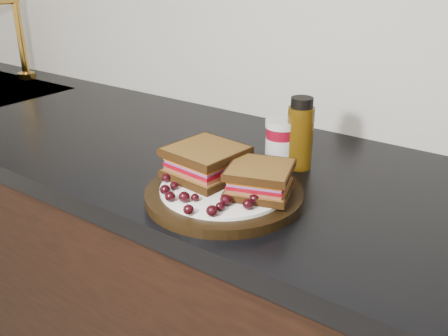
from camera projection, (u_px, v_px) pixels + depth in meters
The scene contains 31 objects.
countertop at pixel (246, 175), 1.03m from camera, with size 3.98×0.60×0.04m, color black.
faucet at pixel (21, 37), 1.68m from camera, with size 0.06×0.22×0.28m, color #BA852E, non-canonical shape.
plate at pixel (224, 194), 0.88m from camera, with size 0.28×0.28×0.02m, color black.
sandwich_left at pixel (206, 162), 0.91m from camera, with size 0.12×0.12×0.06m, color brown, non-canonical shape.
sandwich_right at pixel (260, 179), 0.85m from camera, with size 0.11×0.11×0.05m, color brown, non-canonical shape.
grape_0 at pixel (166, 178), 0.89m from camera, with size 0.02×0.02×0.02m, color black.
grape_1 at pixel (174, 186), 0.87m from camera, with size 0.02×0.02×0.01m, color black.
grape_2 at pixel (165, 190), 0.85m from camera, with size 0.02×0.02×0.02m, color black.
grape_3 at pixel (170, 196), 0.82m from camera, with size 0.02×0.02×0.02m, color black.
grape_4 at pixel (184, 197), 0.82m from camera, with size 0.02×0.02×0.02m, color black.
grape_5 at pixel (195, 197), 0.82m from camera, with size 0.01×0.01×0.01m, color black.
grape_6 at pixel (189, 209), 0.78m from camera, with size 0.02×0.02×0.02m, color black.
grape_7 at pixel (212, 211), 0.78m from camera, with size 0.02×0.02×0.02m, color black.
grape_8 at pixel (220, 207), 0.79m from camera, with size 0.02×0.02×0.01m, color black.
grape_9 at pixel (226, 200), 0.81m from camera, with size 0.02×0.02×0.02m, color black.
grape_10 at pixel (248, 204), 0.80m from camera, with size 0.02×0.02×0.02m, color black.
grape_11 at pixel (254, 199), 0.81m from camera, with size 0.02×0.02×0.02m, color black.
grape_12 at pixel (266, 197), 0.82m from camera, with size 0.02×0.02×0.02m, color black.
grape_13 at pixel (273, 191), 0.84m from camera, with size 0.02×0.02×0.02m, color black.
grape_14 at pixel (265, 184), 0.87m from camera, with size 0.02×0.02×0.02m, color black.
grape_15 at pixel (259, 184), 0.87m from camera, with size 0.02×0.02×0.02m, color black.
grape_16 at pixel (214, 166), 0.94m from camera, with size 0.02×0.02×0.02m, color black.
grape_17 at pixel (213, 169), 0.93m from camera, with size 0.02×0.02×0.02m, color black.
grape_18 at pixel (195, 167), 0.93m from camera, with size 0.02×0.02×0.02m, color black.
grape_19 at pixel (191, 167), 0.94m from camera, with size 0.02×0.02×0.02m, color black.
grape_20 at pixel (191, 178), 0.89m from camera, with size 0.02×0.02×0.02m, color black.
grape_21 at pixel (208, 172), 0.92m from camera, with size 0.02×0.02×0.01m, color black.
grape_22 at pixel (203, 173), 0.91m from camera, with size 0.02×0.02×0.02m, color black.
grape_23 at pixel (189, 168), 0.93m from camera, with size 0.02×0.02×0.02m, color black.
condiment_jar at pixel (281, 143), 1.01m from camera, with size 0.06×0.06×0.10m, color maroon.
oil_bottle at pixel (300, 133), 0.99m from camera, with size 0.05×0.05×0.15m, color #482F07.
Camera 1 is at (0.52, 0.91, 1.30)m, focal length 40.00 mm.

